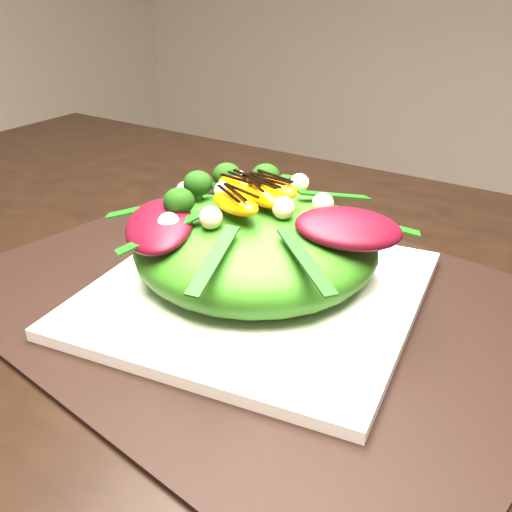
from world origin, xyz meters
The scene contains 10 objects.
dining_table centered at (0.00, 0.00, 0.73)m, with size 1.60×0.90×0.75m, color black.
placemat centered at (-0.09, 0.04, 0.75)m, with size 0.52×0.40×0.00m, color black.
plate_base centered at (-0.09, 0.04, 0.76)m, with size 0.28×0.28×0.01m, color white.
salad_bowl centered at (-0.09, 0.04, 0.77)m, with size 0.22×0.22×0.02m, color white.
lettuce_mound centered at (-0.09, 0.04, 0.81)m, with size 0.21×0.21×0.07m, color #317115.
radicchio_leaf centered at (-0.01, 0.05, 0.84)m, with size 0.09×0.06×0.02m, color #3D0611.
orange_segment centered at (-0.10, 0.06, 0.85)m, with size 0.06×0.02×0.02m, color orange.
broccoli_floret centered at (-0.16, 0.07, 0.85)m, with size 0.04×0.04×0.04m, color black.
macadamia_nut centered at (-0.05, 0.00, 0.85)m, with size 0.02×0.02×0.02m, color beige.
balsamic_drizzle centered at (-0.10, 0.06, 0.86)m, with size 0.04×0.00×0.00m, color black.
Camera 1 is at (0.17, -0.36, 1.03)m, focal length 42.00 mm.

